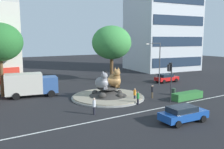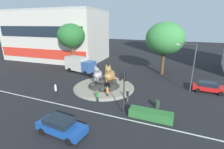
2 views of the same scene
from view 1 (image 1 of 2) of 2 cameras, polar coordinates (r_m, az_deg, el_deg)
ground_plane at (r=31.17m, az=-0.97°, el=-5.58°), size 160.00×160.00×0.00m
lane_centreline at (r=25.61m, az=7.23°, el=-8.76°), size 112.00×0.20×0.01m
roundabout_island at (r=31.06m, az=-0.99°, el=-4.68°), size 9.38×9.38×1.36m
cat_statue_grey at (r=30.09m, az=-2.37°, el=-1.79°), size 1.66×2.57×2.33m
cat_statue_tabby at (r=31.16m, az=0.65°, el=-1.23°), size 1.61×2.58×2.63m
traffic_light_mast at (r=29.15m, az=13.71°, el=0.23°), size 0.75×0.50×4.78m
office_tower at (r=62.11m, az=11.82°, el=14.22°), size 16.36×14.75×28.06m
clipped_hedge_strip at (r=31.91m, az=17.50°, el=-4.82°), size 4.53×1.20×0.90m
broadleaf_tree_behind_island at (r=43.66m, az=-0.10°, el=7.59°), size 7.12×7.12×9.97m
streetlight_arm at (r=40.69m, az=10.87°, el=3.46°), size 2.67×0.72×6.97m
pedestrian_orange_shirt at (r=29.60m, az=5.43°, el=-4.71°), size 0.31×0.31×1.57m
pedestrian_black_shirt at (r=31.29m, az=9.56°, el=-3.92°), size 0.31×0.31×1.71m
pedestrian_green_shirt at (r=27.98m, az=6.19°, el=-5.50°), size 0.32×0.32×1.57m
pedestrian_white_shirt at (r=24.22m, az=-4.28°, el=-7.38°), size 0.30×0.30×1.75m
sedan_on_far_lane at (r=23.09m, az=16.56°, el=-8.91°), size 4.72×2.30×1.50m
hatchback_near_shophouse at (r=43.51m, az=12.83°, el=-0.75°), size 4.39×2.04×1.47m
delivery_box_truck at (r=33.31m, az=-18.82°, el=-2.18°), size 6.87×3.61×3.11m
litter_bin at (r=33.86m, az=14.43°, el=-3.94°), size 0.56×0.56×0.90m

